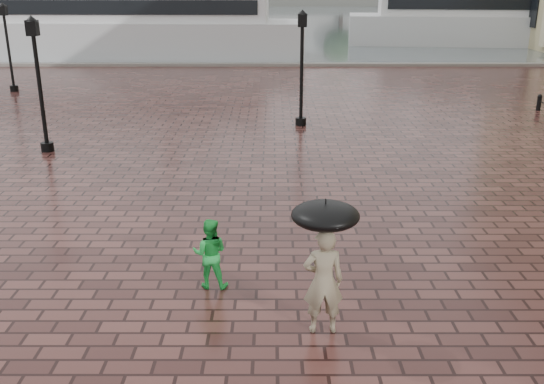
{
  "coord_description": "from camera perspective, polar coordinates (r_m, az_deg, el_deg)",
  "views": [
    {
      "loc": [
        1.84,
        -10.38,
        5.63
      ],
      "look_at": [
        1.83,
        1.68,
        1.4
      ],
      "focal_mm": 40.0,
      "sensor_mm": 36.0,
      "label": 1
    }
  ],
  "objects": [
    {
      "name": "umbrella",
      "position": [
        9.65,
        5.04,
        -2.2
      ],
      "size": [
        1.1,
        1.1,
        1.19
      ],
      "color": "black",
      "rests_on": "ground"
    },
    {
      "name": "street_lamps",
      "position": [
        26.81,
        -15.05,
        11.61
      ],
      "size": [
        15.44,
        12.44,
        4.4
      ],
      "color": "black",
      "rests_on": "ground"
    },
    {
      "name": "adult_pedestrian",
      "position": [
        10.14,
        4.85,
        -8.37
      ],
      "size": [
        0.7,
        0.49,
        1.86
      ],
      "primitive_type": "imported",
      "rotation": [
        0.0,
        0.0,
        3.2
      ],
      "color": "gray",
      "rests_on": "ground"
    },
    {
      "name": "quay_edge",
      "position": [
        42.79,
        -2.47,
        11.76
      ],
      "size": [
        80.0,
        0.6,
        0.3
      ],
      "primitive_type": "cube",
      "color": "slate",
      "rests_on": "ground"
    },
    {
      "name": "ferry_near",
      "position": [
        49.0,
        -14.11,
        15.42
      ],
      "size": [
        28.13,
        7.53,
        9.17
      ],
      "rotation": [
        0.0,
        0.0,
        -0.03
      ],
      "color": "silver",
      "rests_on": "ground"
    },
    {
      "name": "harbour_water",
      "position": [
        102.55,
        -1.03,
        16.19
      ],
      "size": [
        240.0,
        240.0,
        0.0
      ],
      "primitive_type": "plane",
      "color": "#475156",
      "rests_on": "ground"
    },
    {
      "name": "child_pedestrian",
      "position": [
        11.68,
        -5.86,
        -5.76
      ],
      "size": [
        0.72,
        0.58,
        1.4
      ],
      "primitive_type": "imported",
      "rotation": [
        0.0,
        0.0,
        3.06
      ],
      "color": "green",
      "rests_on": "ground"
    },
    {
      "name": "ground",
      "position": [
        11.95,
        -8.91,
        -9.04
      ],
      "size": [
        300.0,
        300.0,
        0.0
      ],
      "primitive_type": "plane",
      "color": "#331917",
      "rests_on": "ground"
    },
    {
      "name": "ferry_far",
      "position": [
        60.74,
        20.71,
        15.36
      ],
      "size": [
        27.65,
        9.55,
        8.88
      ],
      "rotation": [
        0.0,
        0.0,
        -0.11
      ],
      "color": "silver",
      "rests_on": "ground"
    }
  ]
}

